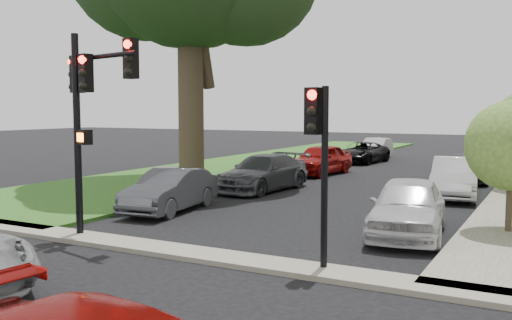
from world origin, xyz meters
The scene contains 16 objects.
ground centered at (0.00, 0.00, 0.00)m, with size 140.00×140.00×0.00m, color black.
grass_strip centered at (-9.00, 24.00, 0.06)m, with size 8.00×44.00×0.12m, color #23521E.
sidewalk_cross centered at (0.00, 2.00, 0.06)m, with size 60.00×1.00×0.12m, color #706E5B.
small_tree_a centered at (6.20, 7.82, 2.42)m, with size 2.43×2.43×3.64m.
traffic_signal_main centered at (-3.38, 2.23, 3.68)m, with size 2.61×0.76×5.33m.
traffic_signal_secondary centered at (2.96, 2.19, 2.69)m, with size 0.51×0.41×3.86m.
car_parked_0 centered at (3.82, 6.48, 0.79)m, with size 1.86×4.63×1.58m, color silver.
car_parked_1 centered at (3.84, 14.03, 0.77)m, with size 1.62×4.65×1.53m, color silver.
car_parked_2 centered at (3.53, 19.29, 0.64)m, with size 2.12×4.59×1.28m, color #3F4247.
car_parked_3 centered at (3.72, 25.27, 0.81)m, with size 1.90×4.73×1.61m, color silver.
car_parked_4 centered at (3.90, 29.96, 0.70)m, with size 1.96×4.81×1.40m, color #999BA0.
car_parked_5 centered at (-4.00, 6.45, 0.71)m, with size 1.50×4.30×1.42m, color #3F4247.
car_parked_6 centered at (-3.54, 12.20, 0.75)m, with size 2.09×5.14×1.49m, color #3F4247.
car_parked_7 centered at (-3.59, 18.73, 0.79)m, with size 1.86×4.63×1.58m, color maroon.
car_parked_8 centered at (-3.67, 26.02, 0.65)m, with size 2.17×4.71×1.31m, color black.
car_parked_9 centered at (-3.85, 29.63, 0.69)m, with size 1.47×4.22×1.39m, color silver.
Camera 1 is at (7.34, -8.71, 3.40)m, focal length 40.00 mm.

